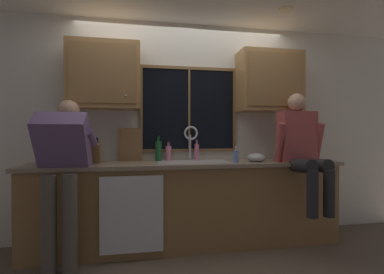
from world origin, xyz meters
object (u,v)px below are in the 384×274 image
at_px(person_standing, 63,163).
at_px(soap_dispenser, 236,156).
at_px(person_sitting_on_counter, 302,146).
at_px(bottle_tall_clear, 158,150).
at_px(mixing_bowl, 256,158).
at_px(bottle_amber_small, 168,153).
at_px(bottle_green_glass, 197,152).
at_px(knife_block, 95,153).
at_px(cutting_board, 130,145).

height_order(person_standing, soap_dispenser, person_standing).
bearing_deg(soap_dispenser, person_sitting_on_counter, -9.48).
xyz_separation_m(soap_dispenser, bottle_tall_clear, (-0.81, 0.34, 0.05)).
relative_size(mixing_bowl, bottle_tall_clear, 0.69).
bearing_deg(soap_dispenser, mixing_bowl, 10.69).
relative_size(person_sitting_on_counter, soap_dispenser, 6.88).
relative_size(bottle_tall_clear, bottle_amber_small, 1.32).
distance_m(person_standing, bottle_green_glass, 1.44).
relative_size(knife_block, bottle_green_glass, 1.29).
relative_size(person_sitting_on_counter, bottle_green_glass, 5.07).
height_order(knife_block, soap_dispenser, knife_block).
bearing_deg(mixing_bowl, person_sitting_on_counter, -20.09).
distance_m(mixing_bowl, bottle_tall_clear, 1.11).
bearing_deg(bottle_tall_clear, bottle_green_glass, -1.39).
height_order(person_standing, person_sitting_on_counter, person_sitting_on_counter).
bearing_deg(bottle_amber_small, person_sitting_on_counter, -18.93).
xyz_separation_m(mixing_bowl, bottle_tall_clear, (-1.06, 0.29, 0.08)).
relative_size(cutting_board, soap_dispenser, 2.08).
xyz_separation_m(cutting_board, bottle_amber_small, (0.43, -0.00, -0.09)).
distance_m(person_standing, knife_block, 0.44).
bearing_deg(mixing_bowl, knife_block, 174.60).
bearing_deg(mixing_bowl, soap_dispenser, -169.31).
bearing_deg(person_sitting_on_counter, cutting_board, 165.28).
bearing_deg(knife_block, bottle_tall_clear, 10.66).
distance_m(bottle_green_glass, bottle_amber_small, 0.33).
xyz_separation_m(person_sitting_on_counter, bottle_green_glass, (-1.07, 0.45, -0.08)).
relative_size(person_sitting_on_counter, cutting_board, 3.31).
bearing_deg(soap_dispenser, bottle_green_glass, 137.82).
xyz_separation_m(cutting_board, bottle_tall_clear, (0.31, -0.02, -0.06)).
height_order(bottle_green_glass, bottle_amber_small, bottle_green_glass).
relative_size(mixing_bowl, bottle_amber_small, 0.91).
relative_size(person_standing, mixing_bowl, 7.73).
xyz_separation_m(knife_block, bottle_tall_clear, (0.68, 0.13, 0.01)).
distance_m(person_sitting_on_counter, bottle_amber_small, 1.48).
bearing_deg(bottle_tall_clear, soap_dispenser, -22.81).
relative_size(person_standing, knife_block, 4.87).
bearing_deg(soap_dispenser, person_standing, -174.53).
bearing_deg(cutting_board, knife_block, -157.83).
distance_m(cutting_board, bottle_tall_clear, 0.32).
distance_m(mixing_bowl, bottle_green_glass, 0.68).
distance_m(knife_block, soap_dispenser, 1.51).
bearing_deg(bottle_amber_small, knife_block, -169.42).
bearing_deg(knife_block, person_standing, -120.50).
relative_size(knife_block, bottle_amber_small, 1.45).
distance_m(person_standing, bottle_amber_small, 1.15).
bearing_deg(person_standing, soap_dispenser, 5.47).
height_order(person_standing, mixing_bowl, person_standing).
distance_m(person_standing, soap_dispenser, 1.72).
relative_size(cutting_board, mixing_bowl, 1.88).
relative_size(cutting_board, bottle_tall_clear, 1.30).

